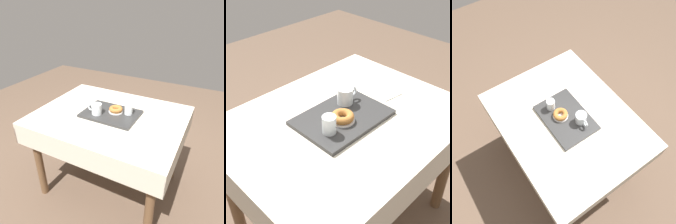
{
  "view_description": "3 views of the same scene",
  "coord_description": "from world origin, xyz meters",
  "views": [
    {
      "loc": [
        0.72,
        -1.34,
        1.61
      ],
      "look_at": [
        0.03,
        -0.02,
        0.81
      ],
      "focal_mm": 34.62,
      "sensor_mm": 36.0,
      "label": 1
    },
    {
      "loc": [
        0.88,
        0.83,
        1.66
      ],
      "look_at": [
        0.05,
        0.01,
        0.84
      ],
      "focal_mm": 49.72,
      "sensor_mm": 36.0,
      "label": 2
    },
    {
      "loc": [
        -0.74,
        0.54,
        2.3
      ],
      "look_at": [
        0.04,
        -0.0,
        0.82
      ],
      "focal_mm": 38.46,
      "sensor_mm": 36.0,
      "label": 3
    }
  ],
  "objects": [
    {
      "name": "dining_table",
      "position": [
        0.0,
        0.0,
        0.66
      ],
      "size": [
        1.17,
        0.91,
        0.77
      ],
      "color": "beige",
      "rests_on": "ground"
    },
    {
      "name": "tea_mug_left",
      "position": [
        -0.08,
        -0.07,
        0.83
      ],
      "size": [
        0.12,
        0.08,
        0.08
      ],
      "color": "white",
      "rests_on": "serving_tray"
    },
    {
      "name": "paper_napkin",
      "position": [
        -0.33,
        0.01,
        0.77
      ],
      "size": [
        0.14,
        0.12,
        0.01
      ],
      "primitive_type": "cube",
      "rotation": [
        0.0,
        0.0,
        -0.14
      ],
      "color": "white",
      "rests_on": "dining_table"
    },
    {
      "name": "sugar_donut_left",
      "position": [
        0.04,
        0.03,
        0.81
      ],
      "size": [
        0.11,
        0.11,
        0.04
      ],
      "primitive_type": "torus",
      "color": "#A3662D",
      "rests_on": "donut_plate_left"
    },
    {
      "name": "donut_plate_left",
      "position": [
        0.04,
        0.03,
        0.79
      ],
      "size": [
        0.12,
        0.12,
        0.01
      ],
      "primitive_type": "cylinder",
      "color": "white",
      "rests_on": "serving_tray"
    },
    {
      "name": "ground_plane",
      "position": [
        0.0,
        0.0,
        0.0
      ],
      "size": [
        6.0,
        6.0,
        0.0
      ],
      "primitive_type": "plane",
      "color": "brown"
    },
    {
      "name": "serving_tray",
      "position": [
        0.01,
        -0.0,
        0.78
      ],
      "size": [
        0.44,
        0.31,
        0.02
      ],
      "primitive_type": "cube",
      "color": "#2D2D2D",
      "rests_on": "dining_table"
    },
    {
      "name": "water_glass_near",
      "position": [
        0.14,
        0.05,
        0.83
      ],
      "size": [
        0.06,
        0.06,
        0.09
      ],
      "color": "white",
      "rests_on": "serving_tray"
    }
  ]
}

